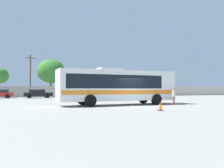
{
  "coord_description": "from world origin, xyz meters",
  "views": [
    {
      "loc": [
        -8.39,
        -18.53,
        1.53
      ],
      "look_at": [
        -0.45,
        4.58,
        2.04
      ],
      "focal_mm": 36.54,
      "sensor_mm": 36.0,
      "label": 1
    }
  ],
  "objects": [
    {
      "name": "ground_plane",
      "position": [
        0.0,
        10.0,
        0.0
      ],
      "size": [
        300.0,
        300.0,
        0.0
      ],
      "primitive_type": "plane",
      "color": "gray"
    },
    {
      "name": "perimeter_wall",
      "position": [
        0.0,
        25.91,
        0.99
      ],
      "size": [
        80.0,
        0.3,
        1.99
      ],
      "primitive_type": "cube",
      "color": "#B2AD9E",
      "rests_on": "ground_plane"
    },
    {
      "name": "coach_bus_white_orange",
      "position": [
        -0.97,
        1.74,
        1.86
      ],
      "size": [
        11.49,
        3.29,
        3.47
      ],
      "color": "white",
      "rests_on": "ground_plane"
    },
    {
      "name": "attendant_by_bus_door",
      "position": [
        4.28,
        0.16,
        0.92
      ],
      "size": [
        0.45,
        0.45,
        1.61
      ],
      "color": "#99383D",
      "rests_on": "ground_plane"
    },
    {
      "name": "parked_car_second_black",
      "position": [
        -7.78,
        21.31,
        0.76
      ],
      "size": [
        4.64,
        2.25,
        1.41
      ],
      "color": "black",
      "rests_on": "ground_plane"
    },
    {
      "name": "utility_pole_near",
      "position": [
        -9.06,
        27.46,
        4.18
      ],
      "size": [
        1.8,
        0.34,
        7.99
      ],
      "color": "#4C3823",
      "rests_on": "ground_plane"
    },
    {
      "name": "roadside_tree_midleft",
      "position": [
        -5.09,
        29.79,
        5.14
      ],
      "size": [
        5.73,
        5.73,
        7.58
      ],
      "color": "brown",
      "rests_on": "ground_plane"
    },
    {
      "name": "traffic_cone_on_apron",
      "position": [
        -0.03,
        -4.57,
        0.31
      ],
      "size": [
        0.36,
        0.36,
        0.64
      ],
      "color": "black",
      "rests_on": "ground_plane"
    }
  ]
}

